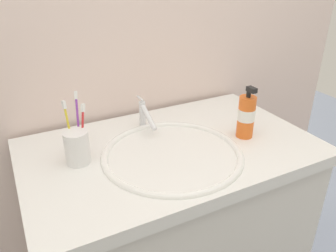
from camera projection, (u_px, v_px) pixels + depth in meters
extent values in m
cube|color=beige|center=(130.00, 38.00, 1.27)|extent=(2.18, 0.04, 2.40)
cube|color=silver|center=(171.00, 248.00, 1.34)|extent=(0.94, 0.57, 0.86)
cube|color=white|center=(171.00, 151.00, 1.14)|extent=(0.98, 0.60, 0.04)
ellipsoid|color=white|center=(172.00, 166.00, 1.10)|extent=(0.40, 0.40, 0.09)
torus|color=white|center=(172.00, 155.00, 1.08)|extent=(0.46, 0.46, 0.02)
cylinder|color=#595B60|center=(172.00, 176.00, 1.12)|extent=(0.03, 0.03, 0.01)
cylinder|color=silver|center=(142.00, 114.00, 1.25)|extent=(0.02, 0.02, 0.10)
cylinder|color=silver|center=(148.00, 117.00, 1.20)|extent=(0.02, 0.11, 0.07)
cylinder|color=silver|center=(140.00, 98.00, 1.23)|extent=(0.01, 0.05, 0.01)
cylinder|color=white|center=(77.00, 147.00, 1.02)|extent=(0.07, 0.07, 0.10)
cylinder|color=yellow|center=(70.00, 132.00, 1.02)|extent=(0.02, 0.03, 0.17)
cube|color=white|center=(64.00, 105.00, 0.99)|extent=(0.01, 0.02, 0.03)
cylinder|color=purple|center=(78.00, 127.00, 1.04)|extent=(0.03, 0.06, 0.19)
cube|color=white|center=(76.00, 95.00, 1.02)|extent=(0.01, 0.02, 0.03)
cylinder|color=red|center=(82.00, 133.00, 1.03)|extent=(0.04, 0.03, 0.16)
cube|color=white|center=(83.00, 108.00, 1.01)|extent=(0.02, 0.02, 0.03)
cylinder|color=orange|center=(246.00, 117.00, 1.16)|extent=(0.06, 0.06, 0.15)
cylinder|color=black|center=(249.00, 94.00, 1.12)|extent=(0.02, 0.02, 0.02)
cube|color=black|center=(252.00, 90.00, 1.10)|extent=(0.02, 0.04, 0.02)
cylinder|color=white|center=(246.00, 114.00, 1.16)|extent=(0.06, 0.06, 0.04)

